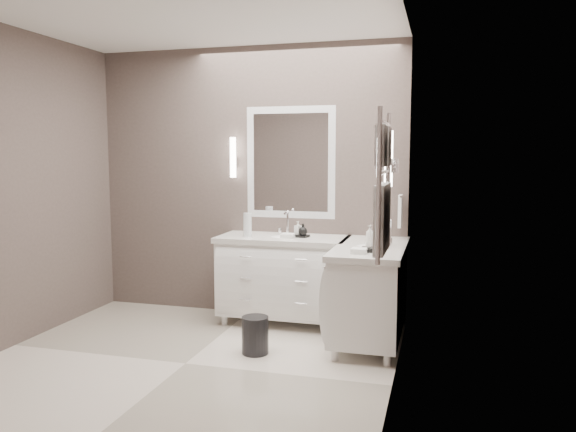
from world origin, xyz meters
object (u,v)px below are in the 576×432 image
(vanity_right, at_px, (370,287))
(towel_ladder, at_px, (383,193))
(vanity_back, at_px, (283,274))
(waste_bin, at_px, (255,335))

(vanity_right, xyz_separation_m, towel_ladder, (0.23, -1.30, 0.91))
(vanity_back, height_order, waste_bin, vanity_back)
(vanity_back, xyz_separation_m, vanity_right, (0.88, -0.33, 0.00))
(towel_ladder, bearing_deg, vanity_right, 99.84)
(vanity_back, distance_m, towel_ladder, 2.16)
(vanity_right, distance_m, towel_ladder, 1.60)
(waste_bin, bearing_deg, towel_ladder, -34.80)
(vanity_right, relative_size, towel_ladder, 1.38)
(vanity_back, bearing_deg, waste_bin, -89.64)
(vanity_right, height_order, waste_bin, vanity_right)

